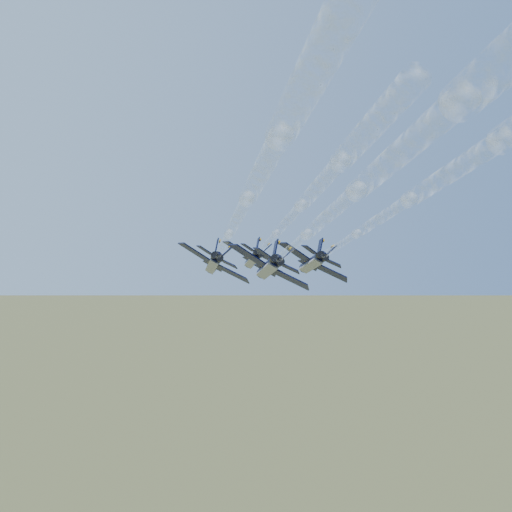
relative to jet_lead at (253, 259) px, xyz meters
name	(u,v)px	position (x,y,z in m)	size (l,w,h in m)	color
jet_lead	(253,259)	(0.00, 0.00, 0.00)	(10.79, 16.74, 6.82)	black
jet_left	(214,263)	(-12.81, -11.55, 0.00)	(10.79, 16.74, 6.82)	black
jet_right	(312,262)	(2.48, -16.73, 0.00)	(10.79, 16.74, 6.82)	black
jet_slot	(269,267)	(-10.34, -25.83, 0.00)	(10.79, 16.74, 6.82)	black
smoke_trail_lead	(299,281)	(-19.74, -50.41, 0.03)	(28.16, 67.73, 2.86)	white
smoke_trail_left	(231,298)	(-32.55, -61.97, 0.03)	(28.16, 67.73, 2.86)	white
smoke_trail_right	(432,295)	(-17.27, -67.15, 0.03)	(28.16, 67.73, 2.86)	white
smoke_trail_slot	(370,319)	(-30.08, -76.24, 0.03)	(28.16, 67.73, 2.86)	white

